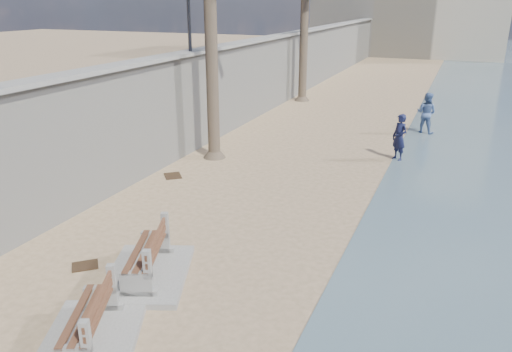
% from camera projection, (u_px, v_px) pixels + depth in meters
% --- Properties ---
extents(seawall, '(0.45, 70.00, 3.50)m').
position_uv_depth(seawall, '(269.00, 74.00, 25.24)').
color(seawall, gray).
rests_on(seawall, ground_plane).
extents(wall_cap, '(0.80, 70.00, 0.12)m').
position_uv_depth(wall_cap, '(269.00, 38.00, 24.63)').
color(wall_cap, gray).
rests_on(wall_cap, seawall).
extents(bench_near, '(2.28, 2.62, 0.92)m').
position_uv_depth(bench_near, '(88.00, 323.00, 8.09)').
color(bench_near, gray).
rests_on(bench_near, ground_plane).
extents(bench_far, '(2.30, 2.72, 0.96)m').
position_uv_depth(bench_far, '(147.00, 259.00, 10.05)').
color(bench_far, gray).
rests_on(bench_far, ground_plane).
extents(person_a, '(0.81, 0.79, 1.88)m').
position_uv_depth(person_a, '(400.00, 134.00, 17.29)').
color(person_a, '#131736').
rests_on(person_a, ground_plane).
extents(person_b, '(1.08, 0.94, 1.89)m').
position_uv_depth(person_b, '(426.00, 111.00, 20.84)').
color(person_b, '#476092').
rests_on(person_b, ground_plane).
extents(debris_c, '(0.78, 0.80, 0.03)m').
position_uv_depth(debris_c, '(173.00, 176.00, 15.97)').
color(debris_c, '#382616').
rests_on(debris_c, ground_plane).
extents(debris_d, '(0.68, 0.67, 0.03)m').
position_uv_depth(debris_d, '(85.00, 266.00, 10.59)').
color(debris_d, '#382616').
rests_on(debris_d, ground_plane).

